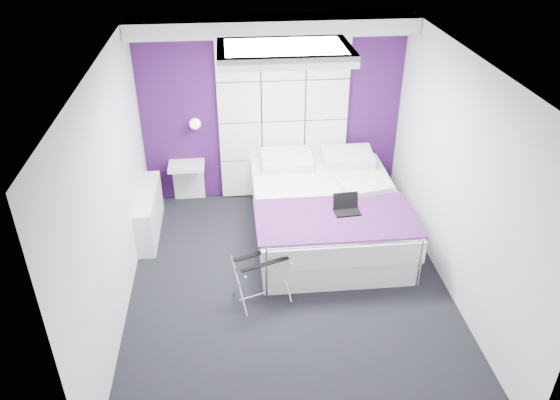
{
  "coord_description": "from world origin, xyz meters",
  "views": [
    {
      "loc": [
        -0.59,
        -4.86,
        4.05
      ],
      "look_at": [
        -0.07,
        0.35,
        0.96
      ],
      "focal_mm": 35.0,
      "sensor_mm": 36.0,
      "label": 1
    }
  ],
  "objects_px": {
    "luggage_rack": "(262,278)",
    "laptop": "(346,207)",
    "radiator": "(149,213)",
    "nightstand": "(186,165)",
    "wall_lamp": "(195,123)",
    "bed": "(326,213)"
  },
  "relations": [
    {
      "from": "wall_lamp",
      "to": "nightstand",
      "type": "xyz_separation_m",
      "value": [
        -0.17,
        -0.04,
        -0.62
      ]
    },
    {
      "from": "radiator",
      "to": "nightstand",
      "type": "height_order",
      "value": "nightstand"
    },
    {
      "from": "luggage_rack",
      "to": "laptop",
      "type": "height_order",
      "value": "laptop"
    },
    {
      "from": "wall_lamp",
      "to": "bed",
      "type": "height_order",
      "value": "wall_lamp"
    },
    {
      "from": "bed",
      "to": "luggage_rack",
      "type": "height_order",
      "value": "bed"
    },
    {
      "from": "bed",
      "to": "wall_lamp",
      "type": "bearing_deg",
      "value": 147.34
    },
    {
      "from": "wall_lamp",
      "to": "radiator",
      "type": "xyz_separation_m",
      "value": [
        -0.64,
        -0.76,
        -0.92
      ]
    },
    {
      "from": "radiator",
      "to": "luggage_rack",
      "type": "distance_m",
      "value": 2.0
    },
    {
      "from": "radiator",
      "to": "laptop",
      "type": "distance_m",
      "value": 2.57
    },
    {
      "from": "radiator",
      "to": "nightstand",
      "type": "distance_m",
      "value": 0.91
    },
    {
      "from": "luggage_rack",
      "to": "laptop",
      "type": "xyz_separation_m",
      "value": [
        1.06,
        0.71,
        0.43
      ]
    },
    {
      "from": "nightstand",
      "to": "luggage_rack",
      "type": "xyz_separation_m",
      "value": [
        0.9,
        -2.18,
        -0.33
      ]
    },
    {
      "from": "wall_lamp",
      "to": "laptop",
      "type": "height_order",
      "value": "wall_lamp"
    },
    {
      "from": "bed",
      "to": "laptop",
      "type": "bearing_deg",
      "value": -71.93
    },
    {
      "from": "laptop",
      "to": "wall_lamp",
      "type": "bearing_deg",
      "value": 135.59
    },
    {
      "from": "radiator",
      "to": "laptop",
      "type": "height_order",
      "value": "laptop"
    },
    {
      "from": "bed",
      "to": "laptop",
      "type": "relative_size",
      "value": 7.57
    },
    {
      "from": "luggage_rack",
      "to": "laptop",
      "type": "relative_size",
      "value": 1.83
    },
    {
      "from": "wall_lamp",
      "to": "luggage_rack",
      "type": "height_order",
      "value": "wall_lamp"
    },
    {
      "from": "luggage_rack",
      "to": "nightstand",
      "type": "bearing_deg",
      "value": 92.73
    },
    {
      "from": "radiator",
      "to": "bed",
      "type": "bearing_deg",
      "value": -7.31
    },
    {
      "from": "bed",
      "to": "laptop",
      "type": "xyz_separation_m",
      "value": [
        0.15,
        -0.45,
        0.36
      ]
    }
  ]
}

